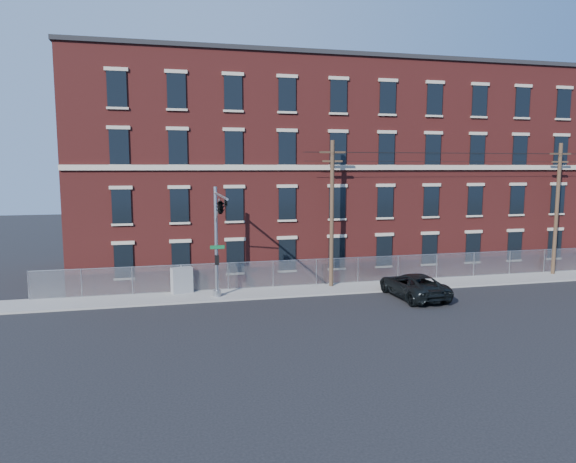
# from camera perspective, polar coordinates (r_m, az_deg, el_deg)

# --- Properties ---
(ground) EXTENTS (140.00, 140.00, 0.00)m
(ground) POSITION_cam_1_polar(r_m,az_deg,el_deg) (30.33, 4.46, -8.80)
(ground) COLOR black
(ground) RESTS_ON ground
(sidewalk) EXTENTS (65.00, 3.00, 0.12)m
(sidewalk) POSITION_cam_1_polar(r_m,az_deg,el_deg) (39.74, 18.99, -5.25)
(sidewalk) COLOR gray
(sidewalk) RESTS_ON ground
(mill_building) EXTENTS (55.30, 14.32, 16.30)m
(mill_building) POSITION_cam_1_polar(r_m,az_deg,el_deg) (46.65, 13.53, 6.74)
(mill_building) COLOR maroon
(mill_building) RESTS_ON ground
(chain_link_fence) EXTENTS (59.06, 0.06, 1.85)m
(chain_link_fence) POSITION_cam_1_polar(r_m,az_deg,el_deg) (40.63, 18.07, -3.51)
(chain_link_fence) COLOR #A5A8AD
(chain_link_fence) RESTS_ON ground
(traffic_signal_mast) EXTENTS (0.90, 6.75, 7.00)m
(traffic_signal_mast) POSITION_cam_1_polar(r_m,az_deg,el_deg) (30.24, -7.62, 1.52)
(traffic_signal_mast) COLOR #9EA0A5
(traffic_signal_mast) RESTS_ON ground
(utility_pole_near) EXTENTS (1.80, 0.28, 10.00)m
(utility_pole_near) POSITION_cam_1_polar(r_m,az_deg,el_deg) (35.24, 4.89, 2.27)
(utility_pole_near) COLOR #4B3825
(utility_pole_near) RESTS_ON ground
(utility_pole_mid) EXTENTS (1.80, 0.28, 10.00)m
(utility_pole_mid) POSITION_cam_1_polar(r_m,az_deg,el_deg) (44.25, 27.67, 2.47)
(utility_pole_mid) COLOR #4B3825
(utility_pole_mid) RESTS_ON ground
(overhead_wires) EXTENTS (40.00, 0.62, 0.62)m
(overhead_wires) POSITION_cam_1_polar(r_m,az_deg,el_deg) (44.15, 27.96, 7.36)
(overhead_wires) COLOR black
(overhead_wires) RESTS_ON ground
(pickup_truck) EXTENTS (2.88, 5.80, 1.58)m
(pickup_truck) POSITION_cam_1_polar(r_m,az_deg,el_deg) (34.08, 13.70, -5.82)
(pickup_truck) COLOR black
(pickup_truck) RESTS_ON ground
(utility_cabinet) EXTENTS (1.47, 1.00, 1.67)m
(utility_cabinet) POSITION_cam_1_polar(r_m,az_deg,el_deg) (34.58, -11.69, -5.30)
(utility_cabinet) COLOR gray
(utility_cabinet) RESTS_ON sidewalk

